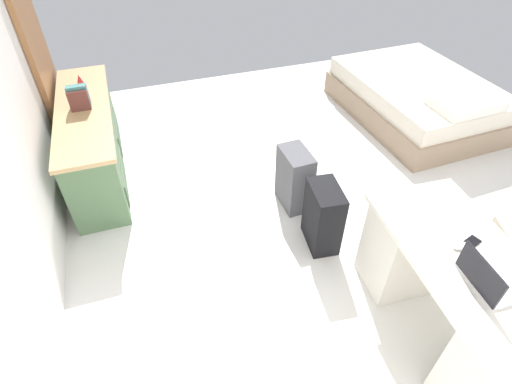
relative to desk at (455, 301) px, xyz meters
The scene contains 12 objects.
ground_plane 1.38m from the desk, ahead, with size 6.02×6.02×0.00m, color silver.
door_wooden 4.07m from the desk, 36.72° to the left, with size 0.88×0.05×2.04m, color #936038.
desk is the anchor object (origin of this frame).
credenza 3.35m from the desk, 38.85° to the left, with size 1.80×0.48×0.72m.
bed 2.96m from the desk, 31.64° to the right, with size 1.95×1.47×0.58m.
suitcase_black 1.11m from the desk, 21.43° to the left, with size 0.36×0.22×0.57m, color black.
suitcase_spare_grey 1.61m from the desk, 15.64° to the left, with size 0.36×0.22×0.57m, color #4C4C51.
laptop 0.42m from the desk, 155.58° to the left, with size 0.33×0.24×0.21m.
computer_mouse 0.39m from the desk, ahead, with size 0.06×0.10×0.03m, color white.
cell_phone_by_mouse 0.40m from the desk, 30.71° to the right, with size 0.07×0.14×0.01m, color black.
book_row 3.38m from the desk, 38.78° to the left, with size 0.14×0.17×0.21m.
figurine_small 3.74m from the desk, 34.35° to the left, with size 0.08×0.08×0.11m, color red.
Camera 1 is at (-2.29, 1.67, 2.55)m, focal length 28.26 mm.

